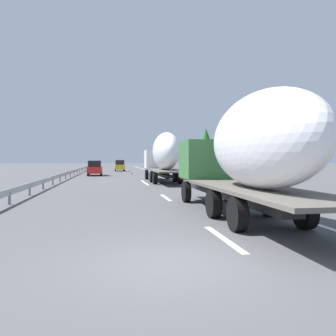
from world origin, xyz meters
TOP-DOWN VIEW (x-y plane):
  - ground_plane at (40.00, 0.00)m, footprint 260.00×260.00m
  - lane_stripe_0 at (2.00, -1.80)m, footprint 3.20×0.20m
  - lane_stripe_1 at (12.02, -1.80)m, footprint 3.20×0.20m
  - lane_stripe_2 at (22.70, -1.80)m, footprint 3.20×0.20m
  - lane_stripe_3 at (26.01, -1.80)m, footprint 3.20×0.20m
  - lane_stripe_4 at (43.72, -1.80)m, footprint 3.20×0.20m
  - lane_stripe_5 at (44.05, -1.80)m, footprint 3.20×0.20m
  - lane_stripe_6 at (58.36, -1.80)m, footprint 3.20×0.20m
  - lane_stripe_7 at (73.54, -1.80)m, footprint 3.20×0.20m
  - lane_stripe_8 at (80.71, -1.80)m, footprint 3.20×0.20m
  - lane_stripe_9 at (80.19, -1.80)m, footprint 3.20×0.20m
  - edge_line_right at (45.00, -5.50)m, footprint 110.00×0.20m
  - truck_lead at (24.40, -3.60)m, footprint 12.92×2.55m
  - truck_trailing at (4.85, -3.60)m, footprint 13.05×2.55m
  - car_yellow_coupe at (55.04, -0.28)m, footprint 4.41×1.74m
  - car_red_compact at (38.57, 3.32)m, footprint 4.40×1.83m
  - road_sign at (44.83, -6.70)m, footprint 0.10×0.90m
  - tree_0 at (80.45, -11.05)m, footprint 2.96×2.96m
  - tree_1 at (32.99, -10.02)m, footprint 3.51×3.51m
  - tree_2 at (71.61, -11.33)m, footprint 2.74×2.74m
  - guardrail_median at (43.00, 6.00)m, footprint 94.00×0.10m

SIDE VIEW (x-z plane):
  - ground_plane at x=40.00m, z-range 0.00..0.00m
  - lane_stripe_0 at x=2.00m, z-range 0.00..0.01m
  - lane_stripe_1 at x=12.02m, z-range 0.00..0.01m
  - lane_stripe_2 at x=22.70m, z-range 0.00..0.01m
  - lane_stripe_3 at x=26.01m, z-range 0.00..0.01m
  - lane_stripe_4 at x=43.72m, z-range 0.00..0.01m
  - lane_stripe_5 at x=44.05m, z-range 0.00..0.01m
  - lane_stripe_6 at x=58.36m, z-range 0.00..0.01m
  - lane_stripe_7 at x=73.54m, z-range 0.00..0.01m
  - lane_stripe_8 at x=80.71m, z-range 0.00..0.01m
  - lane_stripe_9 at x=80.19m, z-range 0.00..0.01m
  - edge_line_right at x=45.00m, z-range 0.00..0.01m
  - guardrail_median at x=43.00m, z-range 0.20..0.96m
  - car_red_compact at x=38.57m, z-range 0.00..1.95m
  - car_yellow_coupe at x=55.04m, z-range -0.01..1.96m
  - road_sign at x=44.83m, z-range 0.57..3.47m
  - truck_trailing at x=4.85m, z-range 0.30..4.67m
  - truck_lead at x=24.40m, z-range 0.29..4.82m
  - tree_1 at x=32.99m, z-range 0.66..6.57m
  - tree_0 at x=80.45m, z-range 0.95..8.42m
  - tree_2 at x=71.61m, z-range 0.92..8.55m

